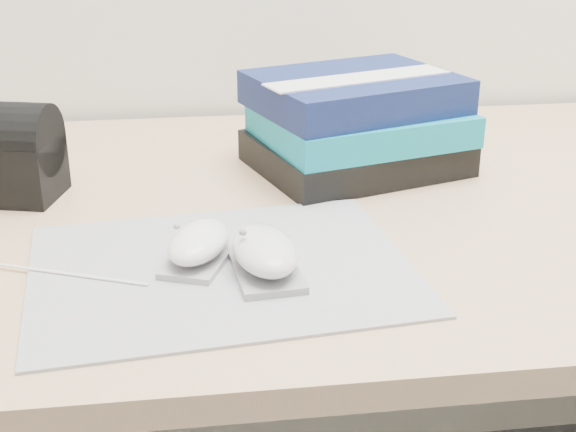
{
  "coord_description": "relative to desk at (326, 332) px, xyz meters",
  "views": [
    {
      "loc": [
        -0.19,
        0.66,
        1.1
      ],
      "look_at": [
        -0.08,
        1.43,
        0.77
      ],
      "focal_mm": 50.0,
      "sensor_mm": 36.0,
      "label": 1
    }
  ],
  "objects": [
    {
      "name": "usb_cable",
      "position": [
        -0.34,
        -0.23,
        0.24
      ],
      "size": [
        0.21,
        0.09,
        0.0
      ],
      "primitive_type": "cylinder",
      "rotation": [
        0.0,
        1.57,
        -0.41
      ],
      "color": "white",
      "rests_on": "mousepad"
    },
    {
      "name": "book_stack",
      "position": [
        0.05,
        0.05,
        0.3
      ],
      "size": [
        0.32,
        0.28,
        0.13
      ],
      "color": "black",
      "rests_on": "desk"
    },
    {
      "name": "desk",
      "position": [
        0.0,
        0.0,
        0.0
      ],
      "size": [
        1.6,
        0.8,
        0.73
      ],
      "color": "tan",
      "rests_on": "ground"
    },
    {
      "name": "mouse_rear",
      "position": [
        -0.18,
        -0.23,
        0.26
      ],
      "size": [
        0.09,
        0.12,
        0.04
      ],
      "color": "#98989A",
      "rests_on": "mousepad"
    },
    {
      "name": "pouch",
      "position": [
        -0.41,
        -0.0,
        0.29
      ],
      "size": [
        0.15,
        0.12,
        0.12
      ],
      "color": "black",
      "rests_on": "desk"
    },
    {
      "name": "mouse_front",
      "position": [
        -0.11,
        -0.26,
        0.26
      ],
      "size": [
        0.07,
        0.12,
        0.05
      ],
      "color": "gray",
      "rests_on": "mousepad"
    },
    {
      "name": "mousepad",
      "position": [
        -0.16,
        -0.25,
        0.24
      ],
      "size": [
        0.41,
        0.34,
        0.0
      ],
      "primitive_type": "cube",
      "rotation": [
        0.0,
        0.0,
        0.1
      ],
      "color": "gray",
      "rests_on": "desk"
    }
  ]
}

